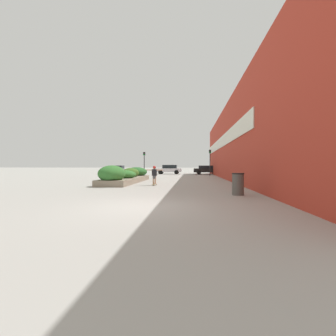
{
  "coord_description": "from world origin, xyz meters",
  "views": [
    {
      "loc": [
        1.72,
        -7.57,
        1.42
      ],
      "look_at": [
        -0.6,
        15.22,
        1.18
      ],
      "focal_mm": 24.0,
      "sensor_mm": 36.0,
      "label": 1
    }
  ],
  "objects_px": {
    "skateboard": "(154,184)",
    "car_rightmost": "(117,169)",
    "car_center_right": "(169,169)",
    "traffic_light_left": "(144,159)",
    "traffic_light_right": "(210,158)",
    "car_center_left": "(252,170)",
    "skateboarder": "(154,173)",
    "car_leftmost": "(207,170)",
    "trash_bin": "(238,184)"
  },
  "relations": [
    {
      "from": "car_center_right",
      "to": "traffic_light_left",
      "type": "xyz_separation_m",
      "value": [
        -3.03,
        -6.03,
        1.49
      ]
    },
    {
      "from": "traffic_light_right",
      "to": "trash_bin",
      "type": "bearing_deg",
      "value": -91.04
    },
    {
      "from": "car_center_left",
      "to": "traffic_light_left",
      "type": "relative_size",
      "value": 1.13
    },
    {
      "from": "skateboard",
      "to": "traffic_light_left",
      "type": "xyz_separation_m",
      "value": [
        -4.06,
        15.72,
        2.24
      ]
    },
    {
      "from": "car_center_left",
      "to": "traffic_light_left",
      "type": "height_order",
      "value": "traffic_light_left"
    },
    {
      "from": "traffic_light_right",
      "to": "skateboarder",
      "type": "bearing_deg",
      "value": -108.98
    },
    {
      "from": "skateboard",
      "to": "skateboarder",
      "type": "height_order",
      "value": "skateboarder"
    },
    {
      "from": "car_rightmost",
      "to": "traffic_light_left",
      "type": "relative_size",
      "value": 1.28
    },
    {
      "from": "car_leftmost",
      "to": "traffic_light_left",
      "type": "height_order",
      "value": "traffic_light_left"
    },
    {
      "from": "skateboarder",
      "to": "traffic_light_left",
      "type": "xyz_separation_m",
      "value": [
        -4.06,
        15.72,
        1.42
      ]
    },
    {
      "from": "skateboard",
      "to": "skateboarder",
      "type": "xyz_separation_m",
      "value": [
        0.0,
        0.0,
        0.82
      ]
    },
    {
      "from": "car_center_left",
      "to": "car_rightmost",
      "type": "xyz_separation_m",
      "value": [
        -23.26,
        1.97,
        0.01
      ]
    },
    {
      "from": "skateboarder",
      "to": "car_leftmost",
      "type": "xyz_separation_m",
      "value": [
        5.22,
        20.94,
        -0.12
      ]
    },
    {
      "from": "trash_bin",
      "to": "traffic_light_left",
      "type": "height_order",
      "value": "traffic_light_left"
    },
    {
      "from": "skateboarder",
      "to": "car_rightmost",
      "type": "xyz_separation_m",
      "value": [
        -10.67,
        23.51,
        -0.14
      ]
    },
    {
      "from": "car_center_right",
      "to": "car_rightmost",
      "type": "relative_size",
      "value": 1.0
    },
    {
      "from": "car_rightmost",
      "to": "traffic_light_left",
      "type": "bearing_deg",
      "value": 40.34
    },
    {
      "from": "car_center_left",
      "to": "car_leftmost",
      "type": "bearing_deg",
      "value": 94.6
    },
    {
      "from": "trash_bin",
      "to": "car_rightmost",
      "type": "relative_size",
      "value": 0.25
    },
    {
      "from": "car_rightmost",
      "to": "traffic_light_right",
      "type": "distance_m",
      "value": 18.0
    },
    {
      "from": "car_leftmost",
      "to": "traffic_light_left",
      "type": "bearing_deg",
      "value": -60.61
    },
    {
      "from": "skateboard",
      "to": "traffic_light_right",
      "type": "relative_size",
      "value": 0.2
    },
    {
      "from": "car_center_right",
      "to": "traffic_light_left",
      "type": "bearing_deg",
      "value": 153.3
    },
    {
      "from": "car_leftmost",
      "to": "traffic_light_right",
      "type": "xyz_separation_m",
      "value": [
        0.06,
        -5.61,
        1.68
      ]
    },
    {
      "from": "car_leftmost",
      "to": "car_rightmost",
      "type": "xyz_separation_m",
      "value": [
        -15.89,
        2.56,
        -0.02
      ]
    },
    {
      "from": "trash_bin",
      "to": "car_leftmost",
      "type": "height_order",
      "value": "car_leftmost"
    },
    {
      "from": "trash_bin",
      "to": "car_leftmost",
      "type": "distance_m",
      "value": 25.93
    },
    {
      "from": "trash_bin",
      "to": "car_center_left",
      "type": "height_order",
      "value": "car_center_left"
    },
    {
      "from": "skateboard",
      "to": "car_leftmost",
      "type": "xyz_separation_m",
      "value": [
        5.22,
        20.94,
        0.7
      ]
    },
    {
      "from": "car_leftmost",
      "to": "car_center_right",
      "type": "distance_m",
      "value": 6.29
    },
    {
      "from": "skateboard",
      "to": "car_center_right",
      "type": "bearing_deg",
      "value": 98.64
    },
    {
      "from": "trash_bin",
      "to": "car_center_right",
      "type": "height_order",
      "value": "car_center_right"
    },
    {
      "from": "trash_bin",
      "to": "car_leftmost",
      "type": "xyz_separation_m",
      "value": [
        0.31,
        25.93,
        0.24
      ]
    },
    {
      "from": "car_center_right",
      "to": "traffic_light_right",
      "type": "bearing_deg",
      "value": -135.53
    },
    {
      "from": "skateboarder",
      "to": "car_leftmost",
      "type": "distance_m",
      "value": 21.58
    },
    {
      "from": "car_center_left",
      "to": "car_rightmost",
      "type": "height_order",
      "value": "car_rightmost"
    },
    {
      "from": "car_leftmost",
      "to": "car_center_left",
      "type": "height_order",
      "value": "car_leftmost"
    },
    {
      "from": "skateboard",
      "to": "traffic_light_right",
      "type": "height_order",
      "value": "traffic_light_right"
    },
    {
      "from": "skateboard",
      "to": "car_rightmost",
      "type": "bearing_deg",
      "value": 120.36
    },
    {
      "from": "car_center_left",
      "to": "traffic_light_left",
      "type": "distance_m",
      "value": 17.71
    },
    {
      "from": "car_leftmost",
      "to": "car_center_left",
      "type": "distance_m",
      "value": 7.4
    },
    {
      "from": "skateboarder",
      "to": "trash_bin",
      "type": "height_order",
      "value": "skateboarder"
    },
    {
      "from": "trash_bin",
      "to": "traffic_light_right",
      "type": "distance_m",
      "value": 20.4
    },
    {
      "from": "skateboard",
      "to": "car_rightmost",
      "type": "xyz_separation_m",
      "value": [
        -10.67,
        23.51,
        0.68
      ]
    },
    {
      "from": "traffic_light_right",
      "to": "skateboard",
      "type": "bearing_deg",
      "value": -108.98
    },
    {
      "from": "car_leftmost",
      "to": "traffic_light_right",
      "type": "height_order",
      "value": "traffic_light_right"
    },
    {
      "from": "car_center_left",
      "to": "traffic_light_right",
      "type": "xyz_separation_m",
      "value": [
        -7.32,
        -6.21,
        1.71
      ]
    },
    {
      "from": "trash_bin",
      "to": "car_center_left",
      "type": "bearing_deg",
      "value": 73.83
    },
    {
      "from": "car_leftmost",
      "to": "traffic_light_right",
      "type": "relative_size",
      "value": 1.19
    },
    {
      "from": "skateboarder",
      "to": "car_center_right",
      "type": "distance_m",
      "value": 21.77
    }
  ]
}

